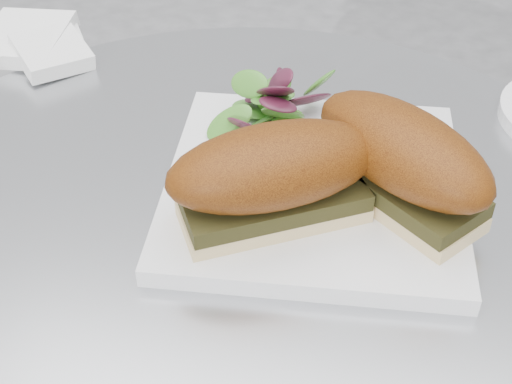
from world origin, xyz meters
TOP-DOWN VIEW (x-y plane):
  - plate at (0.05, 0.06)m, footprint 0.27×0.27m
  - sandwich_left at (0.02, 0.00)m, footprint 0.18×0.15m
  - sandwich_right at (0.11, 0.05)m, footprint 0.17×0.16m
  - salad at (-0.00, 0.13)m, footprint 0.10×0.10m
  - napkin at (-0.28, 0.22)m, footprint 0.15×0.15m

SIDE VIEW (x-z plane):
  - plate at x=0.05m, z-range 0.73..0.75m
  - napkin at x=-0.28m, z-range 0.73..0.75m
  - salad at x=0.00m, z-range 0.75..0.80m
  - sandwich_right at x=0.11m, z-range 0.75..0.83m
  - sandwich_left at x=0.02m, z-range 0.75..0.83m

